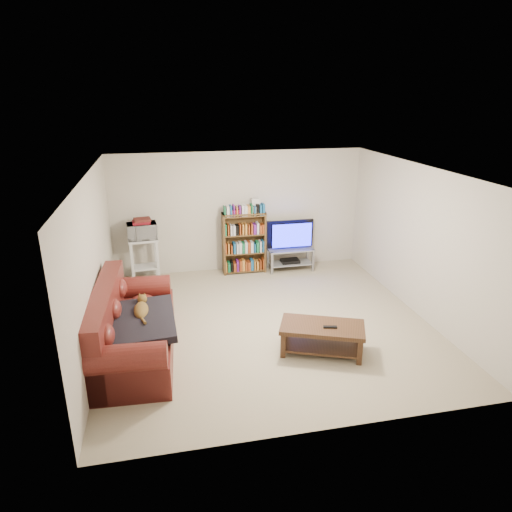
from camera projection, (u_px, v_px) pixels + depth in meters
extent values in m
plane|color=#BCAD8B|center=(267.00, 323.00, 7.24)|extent=(5.00, 5.00, 0.00)
plane|color=white|center=(269.00, 172.00, 6.43)|extent=(5.00, 5.00, 0.00)
plane|color=beige|center=(239.00, 212.00, 9.14)|extent=(5.00, 0.00, 5.00)
plane|color=beige|center=(326.00, 333.00, 4.53)|extent=(5.00, 0.00, 5.00)
plane|color=beige|center=(94.00, 264.00, 6.34)|extent=(0.00, 5.00, 5.00)
plane|color=beige|center=(419.00, 241.00, 7.32)|extent=(0.00, 5.00, 5.00)
cube|color=maroon|center=(136.00, 339.00, 6.33)|extent=(1.11, 2.36, 0.44)
cube|color=maroon|center=(106.00, 323.00, 6.18)|extent=(0.37, 2.33, 0.97)
cube|color=maroon|center=(128.00, 379.00, 5.35)|extent=(0.96, 0.29, 0.56)
cube|color=maroon|center=(141.00, 303.00, 7.28)|extent=(0.96, 0.29, 0.56)
cube|color=black|center=(140.00, 321.00, 6.08)|extent=(0.93, 1.19, 0.19)
cube|color=#3E2515|center=(322.00, 327.00, 6.31)|extent=(1.28, 0.96, 0.06)
cube|color=#3E2515|center=(321.00, 345.00, 6.41)|extent=(1.15, 0.87, 0.03)
cube|color=#3E2515|center=(283.00, 345.00, 6.26)|extent=(0.09, 0.09, 0.36)
cube|color=#3E2515|center=(360.00, 352.00, 6.09)|extent=(0.09, 0.09, 0.36)
cube|color=#3E2515|center=(287.00, 329.00, 6.68)|extent=(0.09, 0.09, 0.36)
cube|color=#3E2515|center=(359.00, 336.00, 6.51)|extent=(0.09, 0.09, 0.36)
cube|color=black|center=(330.00, 327.00, 6.23)|extent=(0.20, 0.09, 0.02)
cube|color=#999EA3|center=(290.00, 249.00, 9.28)|extent=(0.92, 0.42, 0.03)
cube|color=#999EA3|center=(290.00, 263.00, 9.38)|extent=(0.88, 0.40, 0.02)
cube|color=gray|center=(272.00, 264.00, 9.10)|extent=(0.05, 0.05, 0.46)
cube|color=gray|center=(313.00, 260.00, 9.27)|extent=(0.05, 0.05, 0.46)
cube|color=gray|center=(268.00, 258.00, 9.43)|extent=(0.05, 0.05, 0.46)
cube|color=gray|center=(307.00, 255.00, 9.60)|extent=(0.05, 0.05, 0.46)
imported|color=black|center=(291.00, 235.00, 9.18)|extent=(0.99, 0.13, 0.57)
cube|color=black|center=(290.00, 261.00, 9.36)|extent=(0.37, 0.26, 0.06)
cube|color=#533A1C|center=(224.00, 244.00, 9.02)|extent=(0.04, 0.27, 1.24)
cube|color=#533A1C|center=(264.00, 242.00, 9.18)|extent=(0.04, 0.27, 1.24)
cube|color=#533A1C|center=(244.00, 213.00, 8.90)|extent=(0.86, 0.27, 0.03)
cube|color=maroon|center=(234.00, 211.00, 8.84)|extent=(0.25, 0.19, 0.07)
cube|color=silver|center=(143.00, 240.00, 8.55)|extent=(0.58, 0.45, 0.04)
cube|color=silver|center=(145.00, 267.00, 8.74)|extent=(0.52, 0.40, 0.03)
cube|color=silver|center=(133.00, 265.00, 8.49)|extent=(0.05, 0.05, 0.83)
cube|color=silver|center=(158.00, 263.00, 8.63)|extent=(0.05, 0.05, 0.83)
cube|color=silver|center=(132.00, 260.00, 8.78)|extent=(0.05, 0.05, 0.83)
cube|color=silver|center=(156.00, 257.00, 8.91)|extent=(0.05, 0.05, 0.83)
imported|color=silver|center=(142.00, 231.00, 8.50)|extent=(0.57, 0.42, 0.30)
cube|color=maroon|center=(141.00, 222.00, 8.44)|extent=(0.34, 0.31, 0.05)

